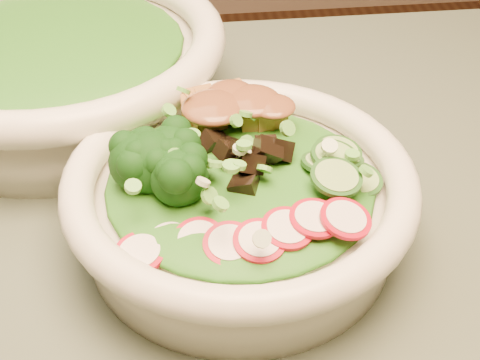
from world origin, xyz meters
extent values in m
cube|color=#434F41|center=(0.00, 0.00, 0.73)|extent=(1.20, 0.80, 0.03)
cylinder|color=white|center=(-0.12, 0.07, 0.77)|extent=(0.21, 0.21, 0.04)
torus|color=white|center=(-0.12, 0.07, 0.80)|extent=(0.23, 0.23, 0.02)
cylinder|color=white|center=(-0.26, 0.25, 0.78)|extent=(0.25, 0.25, 0.06)
torus|color=white|center=(-0.26, 0.25, 0.81)|extent=(0.29, 0.29, 0.03)
ellipsoid|color=#185512|center=(-0.12, 0.07, 0.80)|extent=(0.17, 0.17, 0.02)
ellipsoid|color=#185512|center=(-0.26, 0.25, 0.81)|extent=(0.19, 0.19, 0.02)
ellipsoid|color=brown|center=(-0.12, 0.12, 0.82)|extent=(0.06, 0.05, 0.01)
camera|label=1|loc=(-0.16, -0.26, 1.07)|focal=50.00mm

